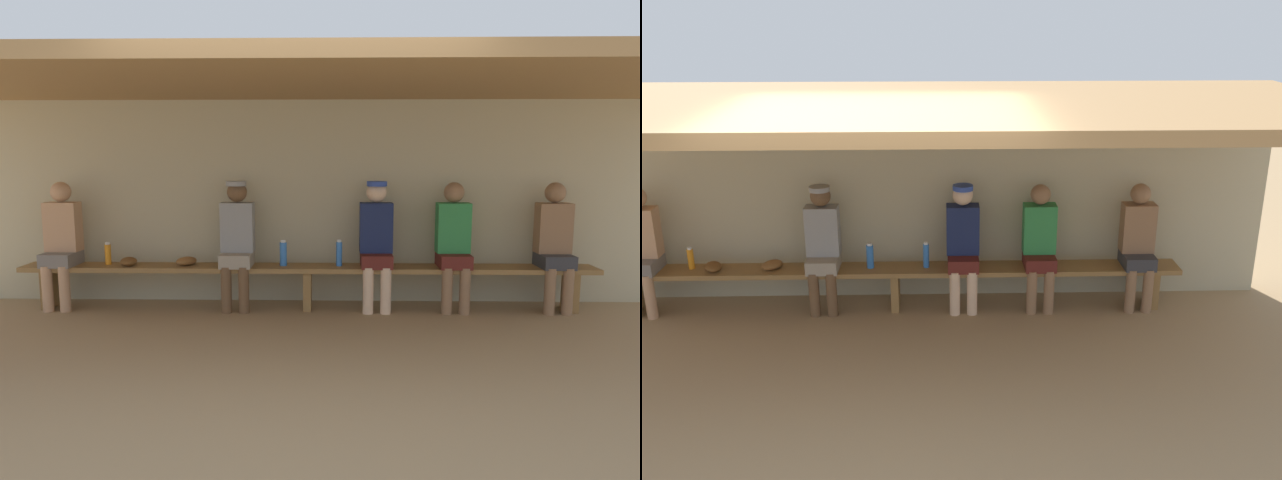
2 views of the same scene
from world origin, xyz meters
TOP-DOWN VIEW (x-y plane):
  - ground_plane at (0.00, 0.00)m, footprint 24.00×24.00m
  - back_wall at (0.00, 2.00)m, footprint 8.00×0.20m
  - dugout_roof at (0.00, 0.70)m, footprint 8.00×2.80m
  - bench at (0.00, 1.55)m, footprint 6.00×0.36m
  - player_near_post at (2.56, 1.55)m, footprint 0.34×0.42m
  - player_rightmost at (1.52, 1.55)m, footprint 0.34×0.42m
  - player_in_white at (-0.74, 1.55)m, footprint 0.34×0.42m
  - player_middle at (0.72, 1.55)m, footprint 0.34×0.42m
  - water_bottle_green at (-2.13, 1.59)m, footprint 0.06×0.06m
  - water_bottle_orange at (-0.25, 1.56)m, footprint 0.07×0.07m
  - water_bottle_blue at (0.33, 1.56)m, footprint 0.06×0.06m
  - baseball_glove_dark_brown at (-1.28, 1.56)m, footprint 0.28×0.29m
  - baseball_glove_worn at (-1.88, 1.52)m, footprint 0.25×0.29m

SIDE VIEW (x-z plane):
  - ground_plane at x=0.00m, z-range 0.00..0.00m
  - bench at x=0.00m, z-range 0.16..0.62m
  - baseball_glove_dark_brown at x=-1.28m, z-range 0.46..0.55m
  - baseball_glove_worn at x=-1.88m, z-range 0.46..0.55m
  - water_bottle_green at x=-2.13m, z-range 0.45..0.69m
  - water_bottle_orange at x=-0.25m, z-range 0.45..0.73m
  - water_bottle_blue at x=0.33m, z-range 0.45..0.73m
  - player_near_post at x=2.56m, z-range 0.06..1.40m
  - player_rightmost at x=1.52m, z-range 0.06..1.40m
  - player_in_white at x=-0.74m, z-range 0.07..1.42m
  - player_middle at x=0.72m, z-range 0.07..1.42m
  - back_wall at x=0.00m, z-range 0.00..2.20m
  - dugout_roof at x=0.00m, z-range 2.20..2.32m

